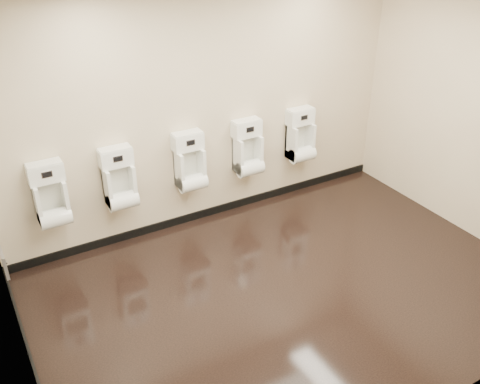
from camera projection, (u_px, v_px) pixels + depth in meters
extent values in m
cube|color=black|center=(289.00, 291.00, 5.49)|extent=(5.00, 3.50, 0.00)
cube|color=silver|center=(305.00, 7.00, 4.13)|extent=(5.00, 3.50, 0.00)
cube|color=beige|center=(208.00, 110.00, 6.14)|extent=(5.00, 0.02, 2.80)
cube|color=beige|center=(450.00, 273.00, 3.48)|extent=(5.00, 0.02, 2.80)
cube|color=beige|center=(1.00, 249.00, 3.72)|extent=(0.02, 3.50, 2.80)
cube|color=silver|center=(2.00, 248.00, 3.72)|extent=(0.01, 3.50, 2.80)
cube|color=black|center=(212.00, 211.00, 6.78)|extent=(5.00, 0.02, 0.10)
cube|color=black|center=(39.00, 383.00, 4.38)|extent=(0.02, 3.50, 0.10)
cube|color=#9E9EA3|center=(4.00, 263.00, 5.08)|extent=(0.03, 0.25, 0.25)
cylinder|color=silver|center=(6.00, 262.00, 5.08)|extent=(0.02, 0.04, 0.04)
cube|color=white|center=(52.00, 202.00, 5.53)|extent=(0.32, 0.23, 0.45)
cube|color=silver|center=(49.00, 195.00, 5.56)|extent=(0.24, 0.01, 0.33)
cylinder|color=white|center=(56.00, 218.00, 5.56)|extent=(0.32, 0.19, 0.19)
cube|color=white|center=(45.00, 173.00, 5.39)|extent=(0.35, 0.17, 0.19)
cube|color=black|center=(47.00, 175.00, 5.31)|extent=(0.09, 0.01, 0.05)
cube|color=silver|center=(47.00, 174.00, 5.32)|extent=(0.11, 0.01, 0.07)
cylinder|color=silver|center=(64.00, 169.00, 5.47)|extent=(0.01, 0.03, 0.03)
cube|color=white|center=(120.00, 185.00, 5.84)|extent=(0.32, 0.23, 0.45)
cube|color=silver|center=(117.00, 179.00, 5.88)|extent=(0.24, 0.01, 0.33)
cylinder|color=white|center=(123.00, 200.00, 5.88)|extent=(0.32, 0.19, 0.19)
cube|color=white|center=(116.00, 157.00, 5.71)|extent=(0.35, 0.17, 0.19)
cube|color=black|center=(118.00, 159.00, 5.63)|extent=(0.09, 0.01, 0.05)
cube|color=silver|center=(118.00, 159.00, 5.64)|extent=(0.11, 0.01, 0.07)
cylinder|color=silver|center=(132.00, 154.00, 5.79)|extent=(0.01, 0.03, 0.03)
cube|color=white|center=(190.00, 168.00, 6.21)|extent=(0.32, 0.23, 0.45)
cube|color=silver|center=(187.00, 163.00, 6.25)|extent=(0.24, 0.01, 0.33)
cylinder|color=white|center=(193.00, 183.00, 6.24)|extent=(0.32, 0.19, 0.19)
cube|color=white|center=(187.00, 142.00, 6.08)|extent=(0.35, 0.17, 0.19)
cube|color=black|center=(191.00, 143.00, 6.00)|extent=(0.09, 0.01, 0.05)
cube|color=silver|center=(191.00, 143.00, 6.00)|extent=(0.11, 0.01, 0.07)
cylinder|color=silver|center=(202.00, 138.00, 6.16)|extent=(0.01, 0.03, 0.03)
cube|color=white|center=(248.00, 154.00, 6.55)|extent=(0.32, 0.23, 0.45)
cube|color=silver|center=(245.00, 149.00, 6.59)|extent=(0.24, 0.01, 0.33)
cylinder|color=white|center=(250.00, 168.00, 6.58)|extent=(0.32, 0.19, 0.19)
cube|color=white|center=(246.00, 129.00, 6.42)|extent=(0.35, 0.17, 0.19)
cube|color=black|center=(250.00, 130.00, 6.34)|extent=(0.09, 0.01, 0.05)
cube|color=silver|center=(250.00, 129.00, 6.34)|extent=(0.11, 0.01, 0.07)
cylinder|color=silver|center=(259.00, 126.00, 6.50)|extent=(0.01, 0.03, 0.03)
cube|color=white|center=(300.00, 141.00, 6.90)|extent=(0.32, 0.23, 0.45)
cube|color=silver|center=(297.00, 136.00, 6.93)|extent=(0.24, 0.01, 0.33)
cylinder|color=white|center=(302.00, 154.00, 6.93)|extent=(0.32, 0.19, 0.19)
cube|color=white|center=(300.00, 117.00, 6.76)|extent=(0.35, 0.17, 0.19)
cube|color=black|center=(304.00, 118.00, 6.68)|extent=(0.09, 0.01, 0.05)
cube|color=silver|center=(304.00, 118.00, 6.69)|extent=(0.11, 0.01, 0.07)
cylinder|color=silver|center=(312.00, 114.00, 6.84)|extent=(0.01, 0.03, 0.03)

